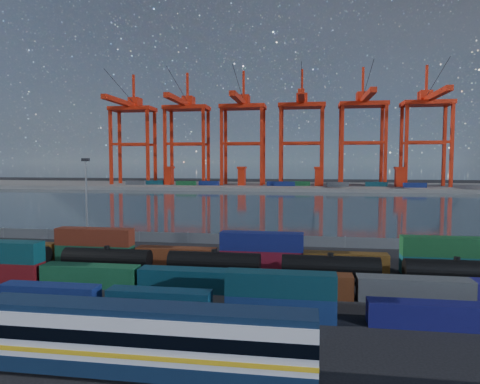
# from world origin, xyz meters

# --- Properties ---
(ground) EXTENTS (700.00, 700.00, 0.00)m
(ground) POSITION_xyz_m (0.00, 0.00, 0.00)
(ground) COLOR black
(ground) RESTS_ON ground
(harbor_water) EXTENTS (700.00, 700.00, 0.00)m
(harbor_water) POSITION_xyz_m (0.00, 105.00, 0.01)
(harbor_water) COLOR #2E3C43
(harbor_water) RESTS_ON ground
(far_quay) EXTENTS (700.00, 70.00, 2.00)m
(far_quay) POSITION_xyz_m (0.00, 210.00, 1.00)
(far_quay) COLOR #514F4C
(far_quay) RESTS_ON ground
(distant_mountains) EXTENTS (2470.00, 1100.00, 520.00)m
(distant_mountains) POSITION_xyz_m (63.02, 1600.00, 220.29)
(distant_mountains) COLOR #1E2630
(distant_mountains) RESTS_ON ground
(container_row_south) EXTENTS (113.05, 2.26, 4.81)m
(container_row_south) POSITION_xyz_m (3.67, -9.85, 1.47)
(container_row_south) COLOR #0A2E38
(container_row_south) RESTS_ON ground
(container_row_mid) EXTENTS (129.83, 2.56, 5.45)m
(container_row_mid) POSITION_xyz_m (-2.82, -2.07, 1.64)
(container_row_mid) COLOR navy
(container_row_mid) RESTS_ON ground
(container_row_north) EXTENTS (141.15, 2.52, 5.36)m
(container_row_north) POSITION_xyz_m (9.07, 10.64, 2.06)
(container_row_north) COLOR navy
(container_row_north) RESTS_ON ground
(tanker_string) EXTENTS (121.56, 2.80, 4.01)m
(tanker_string) POSITION_xyz_m (8.21, 3.88, 2.01)
(tanker_string) COLOR black
(tanker_string) RESTS_ON ground
(waterfront_fence) EXTENTS (160.12, 0.12, 2.20)m
(waterfront_fence) POSITION_xyz_m (-0.00, 28.00, 1.00)
(waterfront_fence) COLOR #595B5E
(waterfront_fence) RESTS_ON ground
(yard_light_mast) EXTENTS (1.60, 0.40, 16.60)m
(yard_light_mast) POSITION_xyz_m (-30.00, 26.00, 9.30)
(yard_light_mast) COLOR slate
(yard_light_mast) RESTS_ON ground
(gantry_cranes) EXTENTS (202.17, 52.16, 70.64)m
(gantry_cranes) POSITION_xyz_m (-7.50, 203.13, 43.30)
(gantry_cranes) COLOR red
(gantry_cranes) RESTS_ON ground
(quay_containers) EXTENTS (172.58, 10.99, 2.60)m
(quay_containers) POSITION_xyz_m (-11.00, 195.46, 3.30)
(quay_containers) COLOR navy
(quay_containers) RESTS_ON far_quay
(straddle_carriers) EXTENTS (140.00, 7.00, 11.10)m
(straddle_carriers) POSITION_xyz_m (-2.50, 200.00, 7.82)
(straddle_carriers) COLOR red
(straddle_carriers) RESTS_ON far_quay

